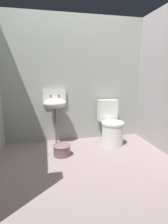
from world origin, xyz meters
name	(u,v)px	position (x,y,z in m)	size (l,w,h in m)	color
ground_plane	(88,166)	(0.00, 0.00, -0.04)	(3.01, 2.51, 0.08)	gray
wall_back	(75,80)	(0.00, 1.10, 1.15)	(3.01, 0.10, 2.30)	#999D94
toilet_near_wall	(111,126)	(0.60, 0.70, 0.32)	(0.41, 0.59, 0.78)	silver
sink	(55,103)	(-0.39, 0.89, 0.75)	(0.42, 0.35, 0.99)	#6E575F
bucket	(62,150)	(-0.34, 0.35, 0.09)	(0.28, 0.28, 0.17)	#6E575F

